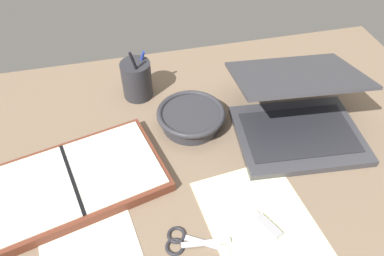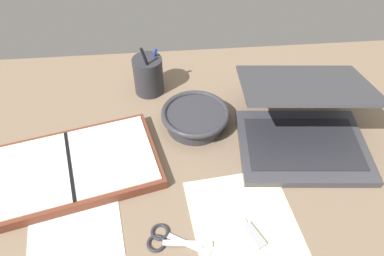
% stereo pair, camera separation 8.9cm
% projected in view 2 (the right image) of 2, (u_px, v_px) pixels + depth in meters
% --- Properties ---
extents(desk_top, '(1.40, 1.00, 0.02)m').
position_uv_depth(desk_top, '(210.00, 169.00, 0.91)').
color(desk_top, '#75604C').
rests_on(desk_top, ground).
extents(laptop, '(0.34, 0.35, 0.17)m').
position_uv_depth(laptop, '(303.00, 125.00, 0.92)').
color(laptop, '#38383D').
rests_on(laptop, desk_top).
extents(bowl, '(0.18, 0.18, 0.05)m').
position_uv_depth(bowl, '(195.00, 117.00, 0.98)').
color(bowl, '#2D2D33').
rests_on(bowl, desk_top).
extents(pen_cup, '(0.08, 0.08, 0.16)m').
position_uv_depth(pen_cup, '(148.00, 75.00, 1.06)').
color(pen_cup, '#28282D').
rests_on(pen_cup, desk_top).
extents(planner, '(0.45, 0.32, 0.03)m').
position_uv_depth(planner, '(71.00, 168.00, 0.88)').
color(planner, brown).
rests_on(planner, desk_top).
extents(scissors, '(0.13, 0.08, 0.01)m').
position_uv_depth(scissors, '(166.00, 239.00, 0.76)').
color(scissors, '#B7B7BC').
rests_on(scissors, desk_top).
extents(paper_sheet_front, '(0.25, 0.31, 0.00)m').
position_uv_depth(paper_sheet_front, '(247.00, 231.00, 0.78)').
color(paper_sheet_front, '#F4EFB2').
rests_on(paper_sheet_front, desk_top).
extents(paper_sheet_beside_planner, '(0.23, 0.27, 0.00)m').
position_uv_depth(paper_sheet_beside_planner, '(75.00, 236.00, 0.77)').
color(paper_sheet_beside_planner, silver).
rests_on(paper_sheet_beside_planner, desk_top).
extents(usb_drive, '(0.05, 0.07, 0.01)m').
position_uv_depth(usb_drive, '(253.00, 234.00, 0.77)').
color(usb_drive, '#99999E').
rests_on(usb_drive, desk_top).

